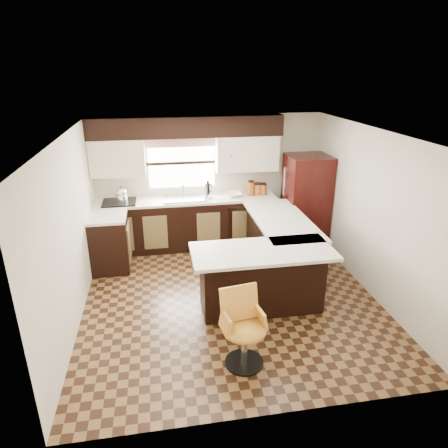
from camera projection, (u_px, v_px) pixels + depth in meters
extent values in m
plane|color=#49301A|center=(230.00, 296.00, 5.95)|extent=(4.40, 4.40, 0.00)
plane|color=silver|center=(231.00, 134.00, 5.06)|extent=(4.40, 4.40, 0.00)
plane|color=beige|center=(209.00, 180.00, 7.52)|extent=(4.40, 0.00, 4.40)
plane|color=beige|center=(276.00, 312.00, 3.49)|extent=(4.40, 0.00, 4.40)
plane|color=beige|center=(72.00, 232.00, 5.18)|extent=(0.00, 4.40, 4.40)
plane|color=beige|center=(371.00, 213.00, 5.84)|extent=(0.00, 4.40, 4.40)
cube|color=black|center=(188.00, 224.00, 7.45)|extent=(3.30, 0.60, 0.90)
cube|color=black|center=(110.00, 243.00, 6.65)|extent=(0.60, 0.70, 0.90)
cube|color=silver|center=(187.00, 200.00, 7.28)|extent=(3.30, 0.60, 0.04)
cube|color=silver|center=(107.00, 217.00, 6.47)|extent=(0.60, 0.70, 0.04)
cube|color=black|center=(187.00, 127.00, 6.92)|extent=(3.40, 0.35, 0.36)
cube|color=beige|center=(117.00, 158.00, 6.92)|extent=(0.94, 0.35, 0.64)
cube|color=beige|center=(247.00, 153.00, 7.28)|extent=(1.14, 0.35, 0.64)
cube|color=white|center=(182.00, 163.00, 7.30)|extent=(1.20, 0.02, 0.90)
cube|color=#D19B93|center=(181.00, 142.00, 7.12)|extent=(1.30, 0.06, 0.18)
cube|color=#B2B2B7|center=(184.00, 199.00, 7.24)|extent=(0.75, 0.45, 0.03)
cube|color=black|center=(243.00, 227.00, 7.36)|extent=(0.58, 0.03, 0.78)
cube|color=black|center=(119.00, 202.00, 7.06)|extent=(0.58, 0.50, 0.02)
cube|color=black|center=(277.00, 247.00, 6.50)|extent=(0.60, 1.95, 0.90)
cube|color=black|center=(261.00, 279.00, 5.52)|extent=(1.65, 0.60, 0.90)
cube|color=silver|center=(282.00, 220.00, 6.33)|extent=(0.84, 1.95, 0.04)
cube|color=silver|center=(263.00, 251.00, 5.26)|extent=(1.89, 0.84, 0.04)
cube|color=black|center=(306.00, 202.00, 7.34)|extent=(0.74, 0.71, 1.73)
cylinder|color=silver|center=(208.00, 190.00, 7.28)|extent=(0.15, 0.15, 0.29)
imported|color=white|center=(234.00, 195.00, 7.39)|extent=(0.30, 0.30, 0.07)
cylinder|color=#914719|center=(251.00, 189.00, 7.43)|extent=(0.13, 0.13, 0.25)
cylinder|color=#914719|center=(258.00, 190.00, 7.46)|extent=(0.14, 0.14, 0.20)
cylinder|color=#914719|center=(263.00, 190.00, 7.48)|extent=(0.14, 0.14, 0.19)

